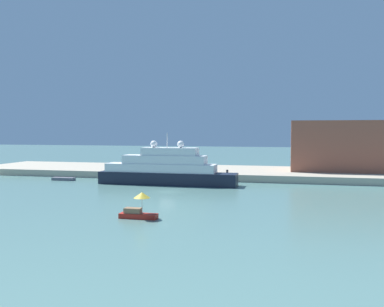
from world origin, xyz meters
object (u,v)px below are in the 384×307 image
small_motorboat (139,208)px  person_figure (165,167)px  large_yacht (165,170)px  mooring_bollard (227,172)px  parked_car (146,166)px  work_barge (64,179)px  harbor_building (336,146)px

small_motorboat → person_figure: (-10.12, 43.22, 0.95)m
large_yacht → person_figure: large_yacht is taller
large_yacht → small_motorboat: bearing=-78.8°
person_figure → mooring_bollard: (14.98, -4.83, -0.32)m
large_yacht → parked_car: large_yacht is taller
large_yacht → parked_car: (-9.97, 16.85, -0.77)m
small_motorboat → work_barge: size_ratio=0.95×
small_motorboat → person_figure: bearing=103.2°
small_motorboat → work_barge: small_motorboat is taller
mooring_bollard → small_motorboat: bearing=-97.2°
person_figure → mooring_bollard: person_figure is taller
work_barge → mooring_bollard: 34.46m
mooring_bollard → parked_car: bearing=157.7°
work_barge → small_motorboat: bearing=-47.6°
small_motorboat → harbor_building: harbor_building is taller
small_motorboat → large_yacht: bearing=101.2°
large_yacht → mooring_bollard: 13.69m
small_motorboat → parked_car: (-15.94, 46.92, 0.79)m
person_figure → small_motorboat: bearing=-76.8°
large_yacht → work_barge: size_ratio=5.60×
small_motorboat → harbor_building: (27.43, 51.44, 5.77)m
large_yacht → person_figure: (-4.16, 13.15, -0.61)m
parked_car → large_yacht: bearing=-59.4°
harbor_building → mooring_bollard: 26.57m
large_yacht → small_motorboat: large_yacht is taller
person_figure → parked_car: bearing=147.6°
large_yacht → person_figure: bearing=107.5°
parked_car → person_figure: bearing=-32.4°
small_motorboat → person_figure: small_motorboat is taller
parked_car → person_figure: 6.89m
large_yacht → mooring_bollard: large_yacht is taller
harbor_building → small_motorboat: bearing=-118.1°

